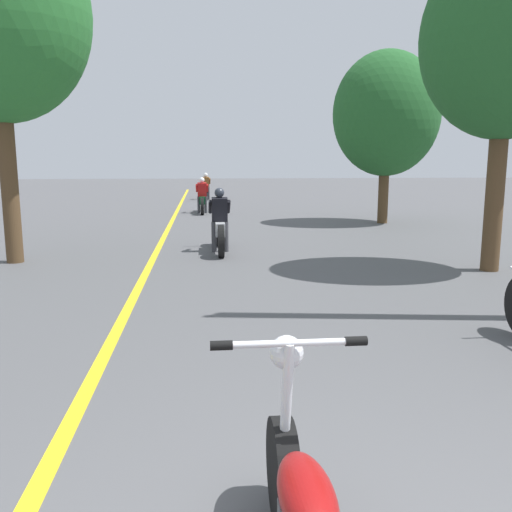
{
  "coord_description": "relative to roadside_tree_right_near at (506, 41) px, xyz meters",
  "views": [
    {
      "loc": [
        -0.67,
        -1.64,
        1.97
      ],
      "look_at": [
        -0.08,
        4.39,
        0.9
      ],
      "focal_mm": 38.0,
      "sensor_mm": 36.0,
      "label": 1
    }
  ],
  "objects": [
    {
      "name": "roadside_tree_right_far",
      "position": [
        0.55,
        7.63,
        -0.58
      ],
      "size": [
        3.34,
        3.0,
        5.33
      ],
      "color": "#513A23",
      "rests_on": "ground"
    },
    {
      "name": "lane_stripe_center",
      "position": [
        -6.2,
        4.83,
        -3.97
      ],
      "size": [
        0.14,
        48.0,
        0.01
      ],
      "primitive_type": "cube",
      "color": "yellow",
      "rests_on": "ground"
    },
    {
      "name": "motorcycle_rider_lead",
      "position": [
        -4.81,
        2.58,
        -3.45
      ],
      "size": [
        0.5,
        2.21,
        1.39
      ],
      "color": "black",
      "rests_on": "ground"
    },
    {
      "name": "motorcycle_rider_mid",
      "position": [
        -5.2,
        11.58,
        -3.46
      ],
      "size": [
        0.5,
        2.17,
        1.35
      ],
      "color": "black",
      "rests_on": "ground"
    },
    {
      "name": "roadside_tree_right_near",
      "position": [
        0.0,
        0.0,
        0.0
      ],
      "size": [
        2.92,
        2.62,
        5.68
      ],
      "color": "#513A23",
      "rests_on": "ground"
    },
    {
      "name": "motorcycle_rider_far",
      "position": [
        -5.01,
        18.81,
        -3.46
      ],
      "size": [
        0.5,
        2.12,
        1.37
      ],
      "color": "black",
      "rests_on": "ground"
    }
  ]
}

